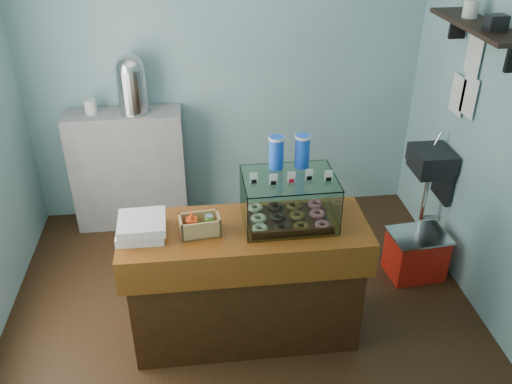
{
  "coord_description": "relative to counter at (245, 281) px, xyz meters",
  "views": [
    {
      "loc": [
        -0.26,
        -3.12,
        2.84
      ],
      "look_at": [
        0.08,
        -0.15,
        1.1
      ],
      "focal_mm": 38.0,
      "sensor_mm": 36.0,
      "label": 1
    }
  ],
  "objects": [
    {
      "name": "red_cooler",
      "position": [
        1.44,
        0.5,
        -0.26
      ],
      "size": [
        0.47,
        0.38,
        0.39
      ],
      "rotation": [
        0.0,
        0.0,
        0.09
      ],
      "color": "red",
      "rests_on": "ground"
    },
    {
      "name": "display_case",
      "position": [
        0.29,
        0.08,
        0.62
      ],
      "size": [
        0.6,
        0.44,
        0.54
      ],
      "rotation": [
        0.0,
        0.0,
        0.02
      ],
      "color": "#351A10",
      "rests_on": "counter"
    },
    {
      "name": "coffee_urn",
      "position": [
        -0.79,
        1.57,
        0.91
      ],
      "size": [
        0.27,
        0.27,
        0.5
      ],
      "color": "silver",
      "rests_on": "back_shelf"
    },
    {
      "name": "condiment_crate",
      "position": [
        -0.29,
        -0.03,
        0.5
      ],
      "size": [
        0.26,
        0.18,
        0.17
      ],
      "rotation": [
        0.0,
        0.0,
        0.11
      ],
      "color": "tan",
      "rests_on": "counter"
    },
    {
      "name": "back_shelf",
      "position": [
        -0.9,
        1.57,
        0.09
      ],
      "size": [
        1.0,
        0.32,
        1.1
      ],
      "primitive_type": "cube",
      "color": "#969699",
      "rests_on": "ground"
    },
    {
      "name": "ground",
      "position": [
        0.0,
        0.25,
        -0.46
      ],
      "size": [
        3.5,
        3.5,
        0.0
      ],
      "primitive_type": "plane",
      "color": "black",
      "rests_on": "ground"
    },
    {
      "name": "room_shell",
      "position": [
        0.03,
        0.26,
        1.25
      ],
      "size": [
        3.54,
        3.04,
        2.82
      ],
      "color": "#719FA5",
      "rests_on": "ground"
    },
    {
      "name": "pastry_boxes",
      "position": [
        -0.65,
        -0.0,
        0.5
      ],
      "size": [
        0.31,
        0.31,
        0.12
      ],
      "rotation": [
        0.0,
        0.0,
        -0.02
      ],
      "color": "silver",
      "rests_on": "counter"
    },
    {
      "name": "counter",
      "position": [
        0.0,
        0.0,
        0.0
      ],
      "size": [
        1.6,
        0.6,
        0.9
      ],
      "color": "#411E0C",
      "rests_on": "ground"
    }
  ]
}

